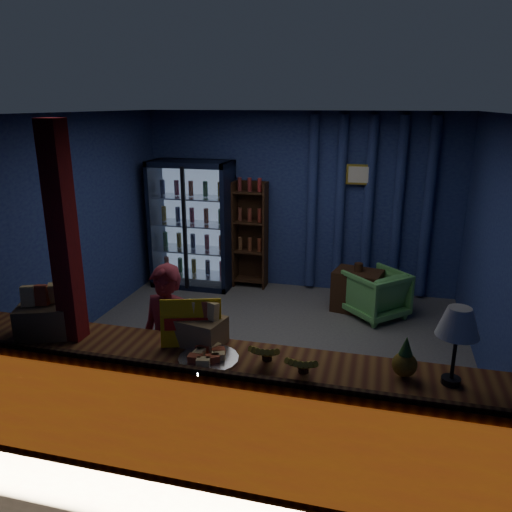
{
  "coord_description": "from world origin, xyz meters",
  "views": [
    {
      "loc": [
        1.2,
        -4.96,
        2.69
      ],
      "look_at": [
        -0.03,
        -0.2,
        1.19
      ],
      "focal_mm": 35.0,
      "sensor_mm": 36.0,
      "label": 1
    }
  ],
  "objects_px": {
    "shopkeeper": "(169,345)",
    "table_lamp": "(458,325)",
    "pastry_tray": "(208,357)",
    "green_chair": "(376,294)"
  },
  "relations": [
    {
      "from": "shopkeeper",
      "to": "green_chair",
      "type": "bearing_deg",
      "value": 67.87
    },
    {
      "from": "shopkeeper",
      "to": "table_lamp",
      "type": "distance_m",
      "value": 2.34
    },
    {
      "from": "shopkeeper",
      "to": "green_chair",
      "type": "height_order",
      "value": "shopkeeper"
    },
    {
      "from": "shopkeeper",
      "to": "table_lamp",
      "type": "relative_size",
      "value": 2.68
    },
    {
      "from": "shopkeeper",
      "to": "table_lamp",
      "type": "height_order",
      "value": "table_lamp"
    },
    {
      "from": "pastry_tray",
      "to": "table_lamp",
      "type": "xyz_separation_m",
      "value": [
        1.63,
        0.11,
        0.39
      ]
    },
    {
      "from": "green_chair",
      "to": "table_lamp",
      "type": "relative_size",
      "value": 1.29
    },
    {
      "from": "green_chair",
      "to": "pastry_tray",
      "type": "relative_size",
      "value": 1.59
    },
    {
      "from": "pastry_tray",
      "to": "table_lamp",
      "type": "relative_size",
      "value": 0.81
    },
    {
      "from": "shopkeeper",
      "to": "pastry_tray",
      "type": "height_order",
      "value": "shopkeeper"
    }
  ]
}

